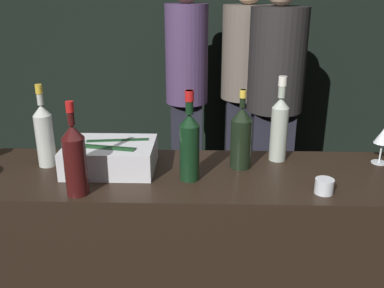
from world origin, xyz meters
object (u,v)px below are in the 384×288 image
(ice_bin_with_bottles, at_px, (110,155))
(person_blond_tee, at_px, (275,89))
(person_grey_polo, at_px, (187,80))
(candle_votive, at_px, (324,186))
(champagne_bottle, at_px, (241,137))
(white_wine_bottle, at_px, (279,126))
(red_wine_bottle_burgundy, at_px, (190,144))
(red_wine_bottle_tall, at_px, (75,158))
(rose_wine_bottle, at_px, (44,134))
(wine_glass, at_px, (383,137))
(person_in_hoodie, at_px, (246,78))

(ice_bin_with_bottles, relative_size, person_blond_tee, 0.21)
(person_blond_tee, bearing_deg, person_grey_polo, 14.19)
(ice_bin_with_bottles, xyz_separation_m, candle_votive, (0.85, -0.20, -0.03))
(champagne_bottle, bearing_deg, white_wine_bottle, 27.67)
(ice_bin_with_bottles, xyz_separation_m, red_wine_bottle_burgundy, (0.34, -0.09, 0.09))
(white_wine_bottle, xyz_separation_m, champagne_bottle, (-0.17, -0.09, -0.02))
(ice_bin_with_bottles, distance_m, red_wine_bottle_burgundy, 0.36)
(red_wine_bottle_tall, xyz_separation_m, rose_wine_bottle, (-0.21, 0.27, 0.00))
(red_wine_bottle_burgundy, relative_size, person_blond_tee, 0.20)
(champagne_bottle, relative_size, person_grey_polo, 0.19)
(wine_glass, distance_m, person_blond_tee, 1.43)
(person_grey_polo, bearing_deg, person_in_hoodie, -26.17)
(white_wine_bottle, distance_m, person_blond_tee, 1.40)
(champagne_bottle, bearing_deg, person_grey_polo, 100.18)
(candle_votive, distance_m, red_wine_bottle_burgundy, 0.53)
(person_in_hoodie, bearing_deg, red_wine_bottle_tall, -165.19)
(red_wine_bottle_tall, bearing_deg, person_blond_tee, 59.99)
(champagne_bottle, height_order, person_in_hoodie, person_in_hoodie)
(red_wine_bottle_burgundy, xyz_separation_m, white_wine_bottle, (0.39, 0.22, 0.01))
(wine_glass, bearing_deg, person_in_hoodie, 103.47)
(person_in_hoodie, bearing_deg, person_grey_polo, 148.23)
(white_wine_bottle, bearing_deg, red_wine_bottle_burgundy, -150.53)
(champagne_bottle, xyz_separation_m, person_in_hoodie, (0.19, 1.85, -0.13))
(candle_votive, relative_size, person_grey_polo, 0.04)
(candle_votive, bearing_deg, rose_wine_bottle, 168.14)
(candle_votive, relative_size, rose_wine_bottle, 0.20)
(person_in_hoodie, xyz_separation_m, person_blond_tee, (0.19, -0.39, 0.00))
(champagne_bottle, distance_m, person_grey_polo, 1.68)
(wine_glass, bearing_deg, rose_wine_bottle, -177.44)
(candle_votive, xyz_separation_m, red_wine_bottle_tall, (-0.92, -0.03, 0.11))
(wine_glass, bearing_deg, champagne_bottle, -174.21)
(candle_votive, bearing_deg, wine_glass, 43.25)
(wine_glass, xyz_separation_m, person_grey_polo, (-0.91, 1.59, -0.08))
(champagne_bottle, bearing_deg, person_blond_tee, 75.65)
(champagne_bottle, distance_m, person_in_hoodie, 1.86)
(red_wine_bottle_tall, distance_m, red_wine_bottle_burgundy, 0.44)
(ice_bin_with_bottles, relative_size, wine_glass, 2.30)
(wine_glass, bearing_deg, red_wine_bottle_tall, -165.05)
(champagne_bottle, bearing_deg, red_wine_bottle_burgundy, -149.11)
(red_wine_bottle_tall, distance_m, person_in_hoodie, 2.28)
(candle_votive, xyz_separation_m, champagne_bottle, (-0.30, 0.24, 0.11))
(ice_bin_with_bottles, height_order, white_wine_bottle, white_wine_bottle)
(white_wine_bottle, relative_size, person_in_hoodie, 0.21)
(person_in_hoodie, xyz_separation_m, person_grey_polo, (-0.48, -0.20, 0.03))
(ice_bin_with_bottles, bearing_deg, wine_glass, 4.99)
(candle_votive, xyz_separation_m, red_wine_bottle_burgundy, (-0.51, 0.11, 0.12))
(candle_votive, height_order, white_wine_bottle, white_wine_bottle)
(champagne_bottle, bearing_deg, red_wine_bottle_tall, -156.72)
(rose_wine_bottle, relative_size, person_grey_polo, 0.20)
(red_wine_bottle_tall, distance_m, white_wine_bottle, 0.88)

